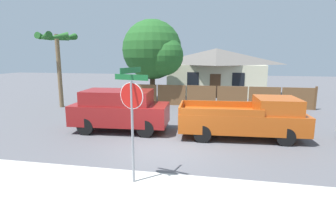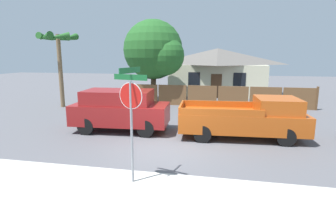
{
  "view_description": "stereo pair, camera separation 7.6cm",
  "coord_description": "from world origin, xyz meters",
  "px_view_note": "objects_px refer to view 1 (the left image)",
  "views": [
    {
      "loc": [
        1.93,
        -9.26,
        3.5
      ],
      "look_at": [
        0.05,
        0.67,
        1.6
      ],
      "focal_mm": 28.0,
      "sensor_mm": 36.0,
      "label": 1
    },
    {
      "loc": [
        2.01,
        -9.25,
        3.5
      ],
      "look_at": [
        0.05,
        0.67,
        1.6
      ],
      "focal_mm": 28.0,
      "sensor_mm": 36.0,
      "label": 2
    }
  ],
  "objects_px": {
    "house": "(216,70)",
    "oak_tree": "(155,51)",
    "palm_tree": "(57,44)",
    "orange_pickup": "(246,118)",
    "stop_sign": "(132,106)",
    "red_suv": "(120,109)"
  },
  "relations": [
    {
      "from": "oak_tree",
      "to": "red_suv",
      "type": "relative_size",
      "value": 1.36
    },
    {
      "from": "palm_tree",
      "to": "orange_pickup",
      "type": "distance_m",
      "value": 13.25
    },
    {
      "from": "house",
      "to": "stop_sign",
      "type": "bearing_deg",
      "value": -96.19
    },
    {
      "from": "red_suv",
      "to": "orange_pickup",
      "type": "distance_m",
      "value": 5.73
    },
    {
      "from": "red_suv",
      "to": "orange_pickup",
      "type": "relative_size",
      "value": 0.85
    },
    {
      "from": "house",
      "to": "stop_sign",
      "type": "distance_m",
      "value": 18.9
    },
    {
      "from": "house",
      "to": "palm_tree",
      "type": "xyz_separation_m",
      "value": [
        -10.4,
        -9.17,
        2.12
      ]
    },
    {
      "from": "orange_pickup",
      "to": "stop_sign",
      "type": "xyz_separation_m",
      "value": [
        -3.5,
        -4.81,
        1.33
      ]
    },
    {
      "from": "house",
      "to": "stop_sign",
      "type": "height_order",
      "value": "house"
    },
    {
      "from": "orange_pickup",
      "to": "oak_tree",
      "type": "bearing_deg",
      "value": 123.61
    },
    {
      "from": "red_suv",
      "to": "orange_pickup",
      "type": "height_order",
      "value": "red_suv"
    },
    {
      "from": "oak_tree",
      "to": "red_suv",
      "type": "distance_m",
      "value": 8.42
    },
    {
      "from": "house",
      "to": "palm_tree",
      "type": "height_order",
      "value": "palm_tree"
    },
    {
      "from": "stop_sign",
      "to": "red_suv",
      "type": "bearing_deg",
      "value": 130.44
    },
    {
      "from": "oak_tree",
      "to": "palm_tree",
      "type": "relative_size",
      "value": 1.23
    },
    {
      "from": "orange_pickup",
      "to": "red_suv",
      "type": "bearing_deg",
      "value": 176.84
    },
    {
      "from": "house",
      "to": "orange_pickup",
      "type": "distance_m",
      "value": 14.12
    },
    {
      "from": "stop_sign",
      "to": "palm_tree",
      "type": "bearing_deg",
      "value": 146.58
    },
    {
      "from": "house",
      "to": "stop_sign",
      "type": "relative_size",
      "value": 2.81
    },
    {
      "from": "orange_pickup",
      "to": "palm_tree",
      "type": "bearing_deg",
      "value": 154.63
    },
    {
      "from": "house",
      "to": "oak_tree",
      "type": "height_order",
      "value": "oak_tree"
    },
    {
      "from": "house",
      "to": "oak_tree",
      "type": "bearing_deg",
      "value": -126.5
    }
  ]
}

